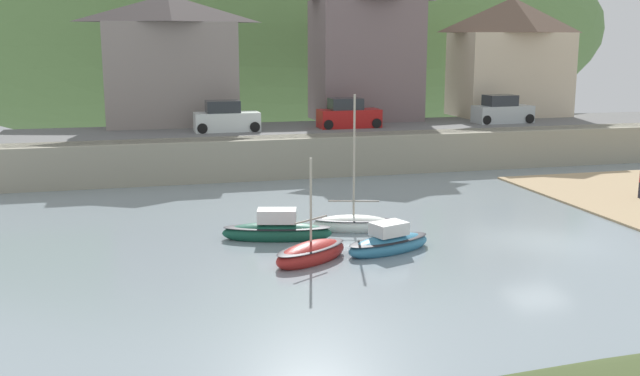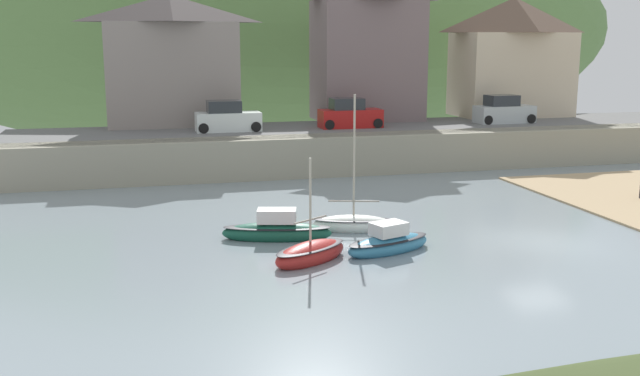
{
  "view_description": "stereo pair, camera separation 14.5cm",
  "coord_description": "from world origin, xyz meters",
  "px_view_note": "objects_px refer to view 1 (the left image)",
  "views": [
    {
      "loc": [
        -16.14,
        -26.0,
        8.14
      ],
      "look_at": [
        -8.4,
        3.61,
        1.95
      ],
      "focal_mm": 41.32,
      "sensor_mm": 36.0,
      "label": 1
    },
    {
      "loc": [
        -16.0,
        -26.04,
        8.14
      ],
      "look_at": [
        -8.4,
        3.61,
        1.95
      ],
      "focal_mm": 41.32,
      "sensor_mm": 36.0,
      "label": 2
    }
  ],
  "objects_px": {
    "sailboat_blue_trim": "(277,231)",
    "sailboat_tall_mast": "(353,224)",
    "waterfront_building_centre": "(366,46)",
    "waterfront_building_right": "(510,56)",
    "waterfront_building_left": "(170,60)",
    "parked_car_end_of_row": "(502,111)",
    "motorboat_with_cabin": "(311,253)",
    "parked_car_by_wall": "(348,115)",
    "mooring_buoy": "(290,223)",
    "parked_car_near_slipway": "(226,119)",
    "sailboat_far_left": "(389,243)"
  },
  "relations": [
    {
      "from": "sailboat_blue_trim",
      "to": "mooring_buoy",
      "type": "distance_m",
      "value": 2.29
    },
    {
      "from": "waterfront_building_right",
      "to": "sailboat_tall_mast",
      "type": "relative_size",
      "value": 1.45
    },
    {
      "from": "parked_car_by_wall",
      "to": "mooring_buoy",
      "type": "relative_size",
      "value": 8.24
    },
    {
      "from": "waterfront_building_centre",
      "to": "mooring_buoy",
      "type": "distance_m",
      "value": 23.73
    },
    {
      "from": "motorboat_with_cabin",
      "to": "waterfront_building_left",
      "type": "bearing_deg",
      "value": 64.84
    },
    {
      "from": "parked_car_near_slipway",
      "to": "mooring_buoy",
      "type": "bearing_deg",
      "value": -87.92
    },
    {
      "from": "waterfront_building_right",
      "to": "parked_car_end_of_row",
      "type": "relative_size",
      "value": 2.13
    },
    {
      "from": "waterfront_building_right",
      "to": "parked_car_by_wall",
      "type": "distance_m",
      "value": 15.34
    },
    {
      "from": "sailboat_blue_trim",
      "to": "waterfront_building_left",
      "type": "bearing_deg",
      "value": 111.7
    },
    {
      "from": "sailboat_blue_trim",
      "to": "sailboat_tall_mast",
      "type": "xyz_separation_m",
      "value": [
        3.5,
        0.57,
        -0.06
      ]
    },
    {
      "from": "waterfront_building_right",
      "to": "parked_car_by_wall",
      "type": "xyz_separation_m",
      "value": [
        -14.19,
        -4.5,
        -3.7
      ]
    },
    {
      "from": "sailboat_blue_trim",
      "to": "parked_car_end_of_row",
      "type": "distance_m",
      "value": 26.6
    },
    {
      "from": "mooring_buoy",
      "to": "parked_car_near_slipway",
      "type": "bearing_deg",
      "value": 92.61
    },
    {
      "from": "waterfront_building_right",
      "to": "parked_car_by_wall",
      "type": "bearing_deg",
      "value": -162.41
    },
    {
      "from": "waterfront_building_centre",
      "to": "waterfront_building_right",
      "type": "relative_size",
      "value": 1.18
    },
    {
      "from": "parked_car_end_of_row",
      "to": "motorboat_with_cabin",
      "type": "bearing_deg",
      "value": -133.74
    },
    {
      "from": "waterfront_building_centre",
      "to": "parked_car_end_of_row",
      "type": "height_order",
      "value": "waterfront_building_centre"
    },
    {
      "from": "waterfront_building_centre",
      "to": "sailboat_blue_trim",
      "type": "distance_m",
      "value": 25.84
    },
    {
      "from": "waterfront_building_centre",
      "to": "mooring_buoy",
      "type": "relative_size",
      "value": 20.97
    },
    {
      "from": "waterfront_building_centre",
      "to": "waterfront_building_right",
      "type": "distance_m",
      "value": 11.59
    },
    {
      "from": "parked_car_end_of_row",
      "to": "waterfront_building_right",
      "type": "bearing_deg",
      "value": 55.44
    },
    {
      "from": "mooring_buoy",
      "to": "waterfront_building_centre",
      "type": "bearing_deg",
      "value": 63.48
    },
    {
      "from": "waterfront_building_left",
      "to": "waterfront_building_right",
      "type": "distance_m",
      "value": 25.42
    },
    {
      "from": "waterfront_building_left",
      "to": "sailboat_blue_trim",
      "type": "bearing_deg",
      "value": -82.76
    },
    {
      "from": "waterfront_building_right",
      "to": "parked_car_end_of_row",
      "type": "height_order",
      "value": "waterfront_building_right"
    },
    {
      "from": "parked_car_by_wall",
      "to": "mooring_buoy",
      "type": "height_order",
      "value": "parked_car_by_wall"
    },
    {
      "from": "waterfront_building_left",
      "to": "parked_car_by_wall",
      "type": "bearing_deg",
      "value": -21.85
    },
    {
      "from": "mooring_buoy",
      "to": "parked_car_by_wall",
      "type": "bearing_deg",
      "value": 64.63
    },
    {
      "from": "sailboat_blue_trim",
      "to": "sailboat_far_left",
      "type": "bearing_deg",
      "value": -22.14
    },
    {
      "from": "sailboat_tall_mast",
      "to": "parked_car_end_of_row",
      "type": "xyz_separation_m",
      "value": [
        16.18,
        17.1,
        2.9
      ]
    },
    {
      "from": "sailboat_blue_trim",
      "to": "waterfront_building_centre",
      "type": "bearing_deg",
      "value": 78.0
    },
    {
      "from": "waterfront_building_centre",
      "to": "sailboat_blue_trim",
      "type": "bearing_deg",
      "value": -116.46
    },
    {
      "from": "waterfront_building_right",
      "to": "waterfront_building_left",
      "type": "bearing_deg",
      "value": -180.0
    },
    {
      "from": "parked_car_near_slipway",
      "to": "parked_car_by_wall",
      "type": "height_order",
      "value": "same"
    },
    {
      "from": "sailboat_blue_trim",
      "to": "sailboat_tall_mast",
      "type": "relative_size",
      "value": 0.78
    },
    {
      "from": "sailboat_far_left",
      "to": "sailboat_tall_mast",
      "type": "bearing_deg",
      "value": 76.42
    },
    {
      "from": "sailboat_blue_trim",
      "to": "motorboat_with_cabin",
      "type": "height_order",
      "value": "motorboat_with_cabin"
    },
    {
      "from": "sailboat_blue_trim",
      "to": "motorboat_with_cabin",
      "type": "xyz_separation_m",
      "value": [
        0.61,
        -3.37,
        -0.06
      ]
    },
    {
      "from": "sailboat_tall_mast",
      "to": "motorboat_with_cabin",
      "type": "bearing_deg",
      "value": -109.67
    },
    {
      "from": "parked_car_by_wall",
      "to": "sailboat_tall_mast",
      "type": "bearing_deg",
      "value": -106.49
    },
    {
      "from": "sailboat_far_left",
      "to": "mooring_buoy",
      "type": "bearing_deg",
      "value": 100.51
    },
    {
      "from": "sailboat_blue_trim",
      "to": "parked_car_near_slipway",
      "type": "bearing_deg",
      "value": 103.55
    },
    {
      "from": "waterfront_building_left",
      "to": "motorboat_with_cabin",
      "type": "distance_m",
      "value": 26.58
    },
    {
      "from": "motorboat_with_cabin",
      "to": "waterfront_building_right",
      "type": "bearing_deg",
      "value": 16.47
    },
    {
      "from": "sailboat_blue_trim",
      "to": "mooring_buoy",
      "type": "height_order",
      "value": "sailboat_blue_trim"
    },
    {
      "from": "waterfront_building_left",
      "to": "motorboat_with_cabin",
      "type": "bearing_deg",
      "value": -82.35
    },
    {
      "from": "sailboat_tall_mast",
      "to": "parked_car_near_slipway",
      "type": "height_order",
      "value": "sailboat_tall_mast"
    },
    {
      "from": "sailboat_tall_mast",
      "to": "parked_car_near_slipway",
      "type": "bearing_deg",
      "value": 117.15
    },
    {
      "from": "waterfront_building_right",
      "to": "parked_car_end_of_row",
      "type": "bearing_deg",
      "value": -122.99
    },
    {
      "from": "parked_car_by_wall",
      "to": "waterfront_building_right",
      "type": "bearing_deg",
      "value": 17.12
    }
  ]
}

